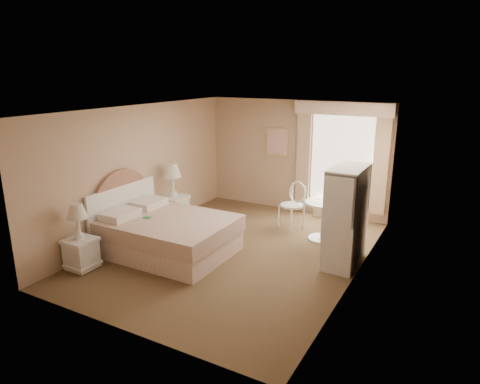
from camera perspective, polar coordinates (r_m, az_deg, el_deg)
The scene contains 9 objects.
room at distance 7.27m, azimuth -0.64°, elevation 1.08°, with size 4.21×5.51×2.51m.
window at distance 9.27m, azimuth 13.27°, elevation 4.46°, with size 2.05×0.22×2.51m.
framed_art at distance 9.78m, azimuth 4.93°, elevation 6.66°, with size 0.52×0.04×0.62m.
bed at distance 7.69m, azimuth -10.12°, elevation -5.32°, with size 2.16×1.69×1.50m.
nightstand_near at distance 7.35m, azimuth -20.50°, elevation -6.69°, with size 0.45×0.45×1.09m.
nightstand_far at distance 8.98m, azimuth -8.90°, elevation -1.34°, with size 0.52×0.52×1.27m.
round_table at distance 8.21m, azimuth 11.04°, elevation -2.96°, with size 0.71×0.71×0.75m.
cafe_chair at distance 8.73m, azimuth 7.22°, elevation -1.25°, with size 0.61×0.61×0.96m.
armoire at distance 7.20m, azimuth 13.93°, elevation -4.26°, with size 0.50×0.99×1.65m.
Camera 1 is at (3.46, -6.12, 3.11)m, focal length 32.00 mm.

